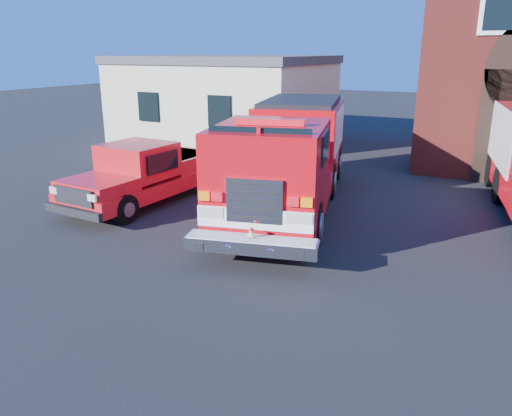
% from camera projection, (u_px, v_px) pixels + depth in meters
% --- Properties ---
extents(ground, '(100.00, 100.00, 0.00)m').
position_uv_depth(ground, '(278.00, 245.00, 12.38)').
color(ground, black).
rests_on(ground, ground).
extents(side_building, '(10.20, 8.20, 4.35)m').
position_uv_depth(side_building, '(226.00, 97.00, 26.64)').
color(side_building, beige).
rests_on(side_building, ground).
extents(fire_engine, '(5.07, 10.32, 3.07)m').
position_uv_depth(fire_engine, '(290.00, 155.00, 15.10)').
color(fire_engine, black).
rests_on(fire_engine, ground).
extents(pickup_truck, '(2.43, 5.94, 1.91)m').
position_uv_depth(pickup_truck, '(146.00, 174.00, 15.65)').
color(pickup_truck, black).
rests_on(pickup_truck, ground).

